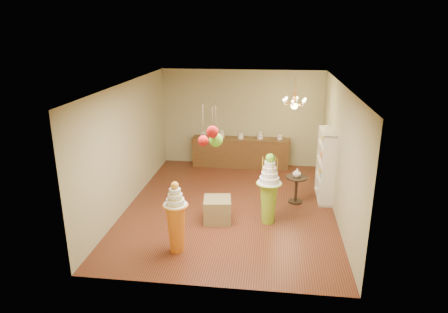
# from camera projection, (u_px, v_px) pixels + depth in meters

# --- Properties ---
(floor) EXTENTS (6.50, 6.50, 0.00)m
(floor) POSITION_uv_depth(u_px,v_px,m) (230.00, 206.00, 9.89)
(floor) COLOR #562817
(floor) RESTS_ON ground
(ceiling) EXTENTS (6.50, 6.50, 0.00)m
(ceiling) POSITION_uv_depth(u_px,v_px,m) (231.00, 84.00, 8.96)
(ceiling) COLOR silver
(ceiling) RESTS_ON ground
(wall_back) EXTENTS (5.00, 0.04, 3.00)m
(wall_back) POSITION_uv_depth(u_px,v_px,m) (242.00, 118.00, 12.49)
(wall_back) COLOR tan
(wall_back) RESTS_ON ground
(wall_front) EXTENTS (5.00, 0.04, 3.00)m
(wall_front) POSITION_uv_depth(u_px,v_px,m) (209.00, 207.00, 6.36)
(wall_front) COLOR tan
(wall_front) RESTS_ON ground
(wall_left) EXTENTS (0.04, 6.50, 3.00)m
(wall_left) POSITION_uv_depth(u_px,v_px,m) (129.00, 144.00, 9.72)
(wall_left) COLOR tan
(wall_left) RESTS_ON ground
(wall_right) EXTENTS (0.04, 6.50, 3.00)m
(wall_right) POSITION_uv_depth(u_px,v_px,m) (339.00, 152.00, 9.13)
(wall_right) COLOR tan
(wall_right) RESTS_ON ground
(pedestal_green) EXTENTS (0.56, 0.56, 1.64)m
(pedestal_green) POSITION_uv_depth(u_px,v_px,m) (269.00, 194.00, 8.86)
(pedestal_green) COLOR #8FBA29
(pedestal_green) RESTS_ON floor
(pedestal_orange) EXTENTS (0.53, 0.53, 1.47)m
(pedestal_orange) POSITION_uv_depth(u_px,v_px,m) (176.00, 222.00, 7.73)
(pedestal_orange) COLOR orange
(pedestal_orange) RESTS_ON floor
(burlap_riser) EXTENTS (0.68, 0.68, 0.55)m
(burlap_riser) POSITION_uv_depth(u_px,v_px,m) (217.00, 210.00, 9.04)
(burlap_riser) COLOR olive
(burlap_riser) RESTS_ON floor
(sideboard) EXTENTS (3.04, 0.54, 1.16)m
(sideboard) POSITION_uv_depth(u_px,v_px,m) (241.00, 152.00, 12.54)
(sideboard) COLOR brown
(sideboard) RESTS_ON floor
(shelving_unit) EXTENTS (0.33, 1.20, 1.80)m
(shelving_unit) POSITION_uv_depth(u_px,v_px,m) (326.00, 165.00, 10.09)
(shelving_unit) COLOR silver
(shelving_unit) RESTS_ON floor
(round_table) EXTENTS (0.62, 0.62, 0.69)m
(round_table) POSITION_uv_depth(u_px,v_px,m) (296.00, 186.00, 9.97)
(round_table) COLOR black
(round_table) RESTS_ON floor
(vase) EXTENTS (0.27, 0.27, 0.22)m
(vase) POSITION_uv_depth(u_px,v_px,m) (297.00, 173.00, 9.86)
(vase) COLOR silver
(vase) RESTS_ON round_table
(pom_red_left) EXTENTS (0.21, 0.21, 0.59)m
(pom_red_left) POSITION_uv_depth(u_px,v_px,m) (212.00, 132.00, 6.85)
(pom_red_left) COLOR #423830
(pom_red_left) RESTS_ON ceiling
(pom_green_mid) EXTENTS (0.25, 0.25, 0.79)m
(pom_green_mid) POSITION_uv_depth(u_px,v_px,m) (216.00, 140.00, 7.03)
(pom_green_mid) COLOR #423830
(pom_green_mid) RESTS_ON ceiling
(pom_red_right) EXTENTS (0.19, 0.19, 0.81)m
(pom_red_right) POSITION_uv_depth(u_px,v_px,m) (203.00, 141.00, 7.16)
(pom_red_right) COLOR #423830
(pom_red_right) RESTS_ON ceiling
(chandelier) EXTENTS (0.82, 0.82, 0.85)m
(chandelier) POSITION_uv_depth(u_px,v_px,m) (294.00, 104.00, 10.47)
(chandelier) COLOR #E69651
(chandelier) RESTS_ON ceiling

